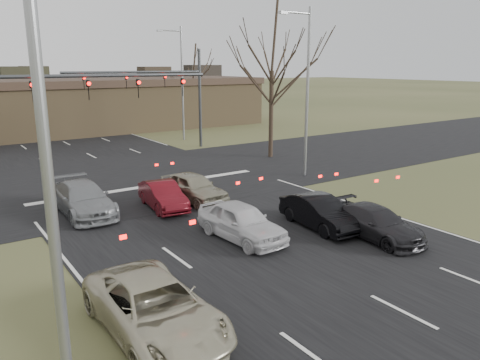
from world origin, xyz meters
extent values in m
plane|color=#3E4525|center=(0.00, 0.00, 0.00)|extent=(360.00, 360.00, 0.00)
cube|color=black|center=(0.00, 60.00, 0.01)|extent=(14.00, 300.00, 0.02)
cube|color=black|center=(0.00, 15.00, 0.01)|extent=(200.00, 14.00, 0.02)
cube|color=brown|center=(2.00, 38.00, 2.30)|extent=(42.00, 10.00, 4.60)
cube|color=#38281E|center=(2.00, 38.00, 4.95)|extent=(42.40, 10.40, 0.70)
cylinder|color=#383A3D|center=(-2.50, 13.00, 6.20)|extent=(12.00, 0.18, 0.18)
imported|color=black|center=(-5.83, 13.00, 5.50)|extent=(0.16, 0.20, 1.00)
imported|color=black|center=(-3.17, 13.00, 5.50)|extent=(0.16, 0.20, 1.00)
imported|color=black|center=(-0.50, 13.00, 5.50)|extent=(0.16, 0.20, 1.00)
imported|color=black|center=(2.17, 13.00, 5.50)|extent=(0.16, 0.20, 1.00)
cylinder|color=#383A3D|center=(9.00, 23.00, 4.00)|extent=(0.24, 0.24, 8.00)
cylinder|color=#383A3D|center=(3.50, 23.00, 6.20)|extent=(11.00, 0.18, 0.18)
imported|color=black|center=(5.86, 23.00, 5.50)|extent=(0.16, 0.20, 1.00)
imported|color=black|center=(2.71, 23.00, 5.50)|extent=(0.16, 0.20, 1.00)
imported|color=black|center=(-0.43, 23.00, 5.50)|extent=(0.16, 0.20, 1.00)
cylinder|color=gray|center=(-9.00, -4.00, 5.00)|extent=(0.18, 0.18, 10.00)
cylinder|color=gray|center=(9.00, 10.00, 5.00)|extent=(0.18, 0.18, 10.00)
cylinder|color=gray|center=(8.00, 10.00, 9.60)|extent=(2.00, 0.12, 0.12)
cube|color=gray|center=(7.00, 10.00, 9.55)|extent=(0.50, 0.25, 0.15)
cylinder|color=gray|center=(9.50, 27.00, 5.00)|extent=(0.18, 0.18, 10.00)
cylinder|color=gray|center=(8.50, 27.00, 9.60)|extent=(2.00, 0.12, 0.12)
cube|color=gray|center=(7.50, 27.00, 9.55)|extent=(0.50, 0.25, 0.15)
cylinder|color=black|center=(11.00, 16.00, 3.16)|extent=(0.32, 0.32, 6.33)
cylinder|color=black|center=(15.00, 35.00, 2.48)|extent=(0.32, 0.32, 4.95)
imported|color=#B7B194|center=(-6.15, -1.04, 0.72)|extent=(2.41, 5.17, 1.43)
imported|color=silver|center=(-0.50, 3.24, 0.73)|extent=(2.00, 4.40, 1.46)
imported|color=black|center=(3.00, 2.47, 0.68)|extent=(1.84, 4.24, 1.36)
imported|color=black|center=(4.00, 0.31, 0.63)|extent=(2.06, 4.44, 1.26)
imported|color=gray|center=(-4.69, 10.01, 0.73)|extent=(2.10, 5.07, 1.47)
imported|color=#4F0B12|center=(-1.28, 8.74, 0.64)|extent=(1.79, 4.03, 1.29)
imported|color=gray|center=(0.51, 8.96, 0.73)|extent=(2.24, 4.47, 1.46)
camera|label=1|loc=(-10.46, -11.16, 6.75)|focal=35.00mm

